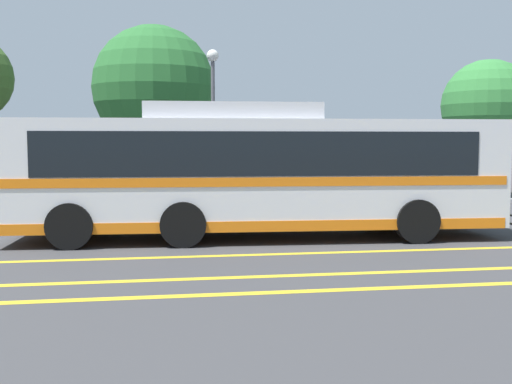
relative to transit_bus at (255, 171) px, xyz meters
name	(u,v)px	position (x,y,z in m)	size (l,w,h in m)	color
ground_plane	(236,235)	(-0.40, 0.48, -1.61)	(220.00, 220.00, 0.00)	#38383A
lane_strip_0	(272,254)	(0.02, -2.20, -1.60)	(0.20, 31.42, 0.01)	gold
lane_strip_1	(293,275)	(0.02, -4.17, -1.60)	(0.20, 31.42, 0.01)	gold
lane_strip_2	(308,291)	(0.02, -5.26, -1.60)	(0.20, 31.42, 0.01)	gold
curb_strip	(227,205)	(0.02, 6.78, -1.53)	(39.42, 0.36, 0.15)	#99999E
transit_bus	(255,171)	(0.00, 0.00, 0.00)	(11.83, 3.07, 3.17)	silver
parked_car_1	(31,192)	(-6.20, 5.17, -0.85)	(4.32, 1.97, 1.46)	silver
parked_car_2	(241,193)	(0.32, 5.10, -0.95)	(4.66, 2.23, 1.25)	navy
street_lamp	(213,99)	(-0.35, 7.87, 2.25)	(0.44, 0.44, 5.62)	#59595E
tree_0	(487,105)	(10.89, 8.75, 2.17)	(3.68, 3.68, 5.63)	#513823
tree_1	(154,87)	(-2.50, 10.86, 2.90)	(4.97, 4.97, 6.99)	#513823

